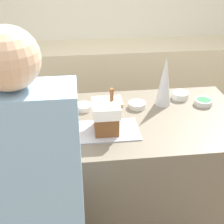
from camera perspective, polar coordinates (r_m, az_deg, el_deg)
ground_plane at (r=2.70m, az=1.20°, el=-18.71°), size 12.00×12.00×0.00m
wall_back at (r=3.93m, az=-2.93°, el=18.90°), size 8.00×0.05×2.60m
back_cabinet_block at (r=3.87m, az=-2.26°, el=5.58°), size 6.00×0.60×0.90m
kitchen_island at (r=2.38m, az=1.31°, el=-11.12°), size 1.71×0.87×0.94m
baking_tray at (r=1.97m, az=-1.09°, el=-3.41°), size 0.42×0.26×0.01m
gingerbread_house at (r=1.92m, az=-1.11°, el=-0.73°), size 0.16×0.20×0.27m
decorative_tree at (r=2.25m, az=9.60°, el=5.60°), size 0.11×0.11×0.37m
candy_bowl_beside_tree at (r=2.42m, az=12.37°, el=3.06°), size 0.13×0.13×0.05m
candy_bowl_near_tray_right at (r=2.26m, az=-9.04°, el=1.26°), size 0.09×0.09×0.04m
candy_bowl_far_right at (r=2.24m, az=4.58°, el=1.33°), size 0.12×0.12×0.04m
candy_bowl_front_corner at (r=2.38m, az=16.39°, el=1.81°), size 0.13×0.13×0.04m
candy_bowl_far_left at (r=2.22m, az=-5.20°, el=0.96°), size 0.12×0.12×0.04m
cookbook at (r=2.31m, az=-0.52°, el=1.94°), size 0.19×0.16×0.02m
person at (r=1.55m, az=-14.08°, el=-17.00°), size 0.46×0.58×1.76m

